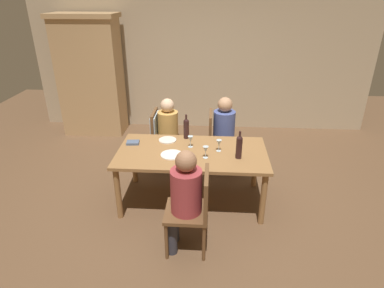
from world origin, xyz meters
The scene contains 18 objects.
ground_plane centered at (0.00, 0.00, 0.00)m, with size 10.00×10.00×0.00m, color brown.
rear_room_partition centered at (0.00, 2.69, 1.35)m, with size 6.40×0.12×2.70m, color tan.
armoire_cabinet centered at (-2.02, 2.24, 1.10)m, with size 1.18×0.62×2.18m.
dining_table centered at (0.00, 0.00, 0.65)m, with size 1.85×0.97×0.72m.
chair_far_left centered at (-0.54, 0.87, 0.59)m, with size 0.46×0.44×0.92m.
chair_near centered at (0.09, -0.87, 0.53)m, with size 0.44×0.44×0.92m.
chair_far_right centered at (0.33, 0.87, 0.53)m, with size 0.44×0.44×0.92m.
person_woman_host centered at (-0.39, 0.87, 0.65)m, with size 0.35×0.30×1.12m.
person_man_bearded centered at (-0.03, -0.87, 0.67)m, with size 0.36×0.32×1.16m.
person_man_guest centered at (0.44, 0.87, 0.67)m, with size 0.36×0.32×1.16m.
wine_bottle_tall_green centered at (-0.10, 0.40, 0.87)m, with size 0.07×0.07×0.33m.
wine_bottle_dark_red centered at (0.56, -0.13, 0.88)m, with size 0.07×0.07×0.34m.
wine_glass_near_left centered at (-0.03, 0.12, 0.83)m, with size 0.07×0.07×0.15m.
wine_glass_centre centered at (0.33, 0.03, 0.83)m, with size 0.07×0.07×0.15m.
wine_glass_near_right centered at (0.17, -0.16, 0.83)m, with size 0.07×0.07×0.15m.
dinner_plate_host centered at (-0.24, -0.12, 0.73)m, with size 0.27×0.27×0.01m, color white.
dinner_plate_guest_left centered at (-0.34, 0.30, 0.73)m, with size 0.23×0.23×0.01m, color silver.
folded_napkin centered at (-0.78, 0.17, 0.74)m, with size 0.16×0.12×0.03m, color #4C5B75.
Camera 1 is at (0.24, -3.58, 2.53)m, focal length 30.43 mm.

